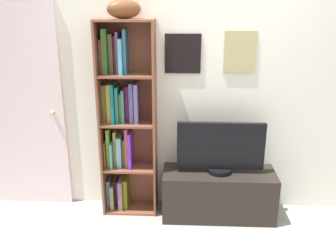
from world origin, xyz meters
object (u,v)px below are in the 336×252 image
Objects in this scene: television at (221,148)px; door at (22,107)px; tv_stand at (218,194)px; bookshelf at (123,120)px; football at (124,9)px.

television is 0.39× the size of door.
door reaches higher than tv_stand.
door is at bearing 174.59° from tv_stand.
bookshelf is 2.29× the size of television.
television is (0.85, -0.07, -1.21)m from football.
tv_stand is at bearing -90.00° from television.
tv_stand is at bearing -6.36° from bookshelf.
door reaches higher than television.
football is at bearing 175.39° from television.
bookshelf is 0.90× the size of door.
tv_stand is 1.32× the size of television.
football is 0.28× the size of tv_stand.
football is at bearing -6.00° from door.
door is (-1.88, 0.18, 0.31)m from television.
bookshelf is at bearing 149.74° from football.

